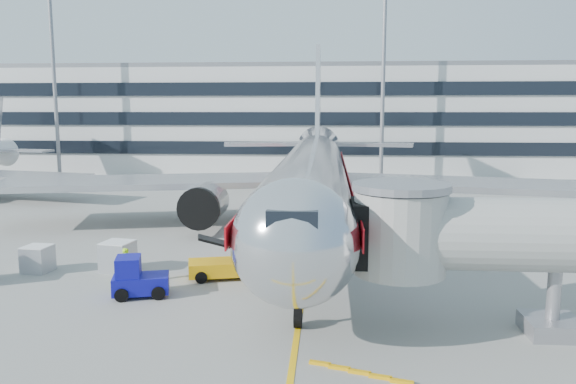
# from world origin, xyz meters

# --- Properties ---
(ground) EXTENTS (180.00, 180.00, 0.00)m
(ground) POSITION_xyz_m (0.00, 0.00, 0.00)
(ground) COLOR gray
(ground) RESTS_ON ground
(lead_in_line) EXTENTS (0.25, 70.00, 0.01)m
(lead_in_line) POSITION_xyz_m (0.00, 10.00, 0.01)
(lead_in_line) COLOR #F4B60C
(lead_in_line) RESTS_ON ground
(main_jet) EXTENTS (50.95, 48.70, 16.06)m
(main_jet) POSITION_xyz_m (0.00, 11.72, 4.23)
(main_jet) COLOR silver
(main_jet) RESTS_ON ground
(terminal) EXTENTS (150.00, 24.25, 15.60)m
(terminal) POSITION_xyz_m (0.00, 57.95, 7.80)
(terminal) COLOR silver
(terminal) RESTS_ON ground
(light_mast_west) EXTENTS (2.40, 1.20, 25.45)m
(light_mast_west) POSITION_xyz_m (-35.00, 42.00, 14.88)
(light_mast_west) COLOR gray
(light_mast_west) RESTS_ON ground
(light_mast_centre) EXTENTS (2.40, 1.20, 25.45)m
(light_mast_centre) POSITION_xyz_m (8.00, 42.00, 14.88)
(light_mast_centre) COLOR gray
(light_mast_centre) RESTS_ON ground
(belt_loader) EXTENTS (5.20, 2.86, 2.43)m
(belt_loader) POSITION_xyz_m (-4.00, -1.05, 0.69)
(belt_loader) COLOR #E5A109
(belt_loader) RESTS_ON ground
(baggage_tug) EXTENTS (3.00, 2.28, 2.03)m
(baggage_tug) POSITION_xyz_m (-8.20, -4.53, 0.88)
(baggage_tug) COLOR #0C0D8D
(baggage_tug) RESTS_ON ground
(cargo_container_right) EXTENTS (1.56, 1.56, 1.52)m
(cargo_container_right) POSITION_xyz_m (-15.33, -0.78, 0.76)
(cargo_container_right) COLOR #ABADB2
(cargo_container_right) RESTS_ON ground
(cargo_container_front) EXTENTS (1.88, 1.88, 1.72)m
(cargo_container_front) POSITION_xyz_m (-10.82, -0.24, 0.86)
(cargo_container_front) COLOR #ABADB2
(cargo_container_front) RESTS_ON ground
(ramp_worker) EXTENTS (0.78, 0.83, 1.91)m
(ramp_worker) POSITION_xyz_m (-9.47, -2.48, 0.96)
(ramp_worker) COLOR #9CE718
(ramp_worker) RESTS_ON ground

